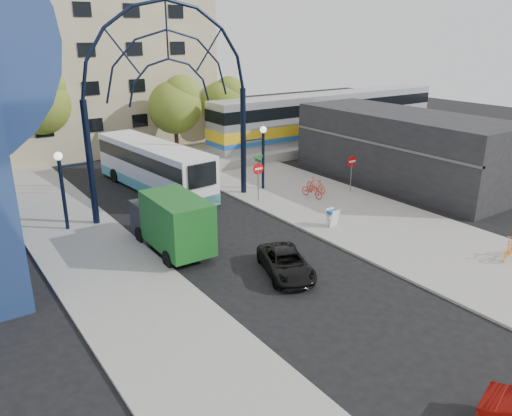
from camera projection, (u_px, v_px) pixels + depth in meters
ground at (331, 302)px, 20.16m from camera, size 120.00×120.00×0.00m
sidewalk_east at (389, 229)px, 27.55m from camera, size 8.00×56.00×0.12m
plaza_west at (123, 286)px, 21.29m from camera, size 5.00×50.00×0.12m
gateway_arch at (169, 65)px, 28.16m from camera, size 13.64×0.44×12.10m
stop_sign at (258, 172)px, 31.37m from camera, size 0.80×0.07×2.50m
do_not_enter_sign at (352, 165)px, 33.17m from camera, size 0.76×0.07×2.48m
street_name_sign at (258, 167)px, 32.01m from camera, size 0.70×0.70×2.80m
sandwich_board at (333, 216)px, 27.56m from camera, size 0.55×0.61×0.99m
commercial_block_east at (402, 148)px, 35.69m from camera, size 6.00×16.00×5.00m
apartment_block at (91, 70)px, 45.99m from camera, size 20.00×12.10×14.00m
train_platform at (328, 142)px, 47.83m from camera, size 32.00×5.00×0.80m
train_car at (329, 116)px, 47.00m from camera, size 25.10×3.05×4.20m
tree_north_a at (176, 104)px, 42.00m from camera, size 4.48×4.48×7.00m
tree_north_b at (39, 100)px, 39.50m from camera, size 5.12×5.12×8.00m
tree_north_c at (225, 100)px, 46.89m from camera, size 4.16×4.16×6.50m
city_bus at (154, 166)px, 33.98m from camera, size 3.67×12.03×3.25m
green_truck at (170, 222)px, 24.60m from camera, size 2.38×5.89×2.95m
black_suv at (286, 263)px, 22.30m from camera, size 3.12×4.40×1.11m
bike_near_a at (312, 190)px, 32.46m from camera, size 0.79×1.84×0.94m
bike_near_b at (316, 185)px, 33.40m from camera, size 0.63×1.78×1.05m
bike_far_b at (509, 249)px, 23.62m from camera, size 1.77×0.92×1.02m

